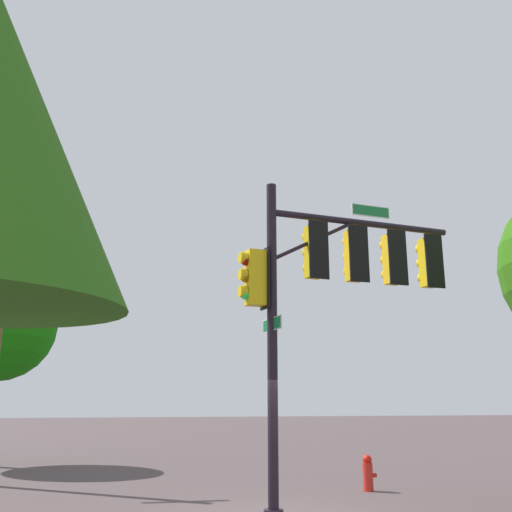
% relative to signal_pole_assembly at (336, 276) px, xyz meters
% --- Properties ---
extents(signal_pole_assembly, '(4.93, 1.45, 6.47)m').
position_rel_signal_pole_assembly_xyz_m(signal_pole_assembly, '(0.00, 0.00, 0.00)').
color(signal_pole_assembly, black).
rests_on(signal_pole_assembly, ground_plane).
extents(fire_hydrant, '(0.33, 0.24, 0.83)m').
position_rel_signal_pole_assembly_xyz_m(fire_hydrant, '(1.54, 2.70, -4.23)').
color(fire_hydrant, red).
rests_on(fire_hydrant, ground_plane).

